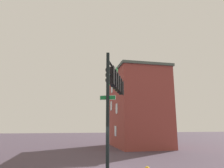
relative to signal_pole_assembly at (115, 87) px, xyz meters
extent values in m
cylinder|color=black|center=(-2.37, 0.97, -1.86)|extent=(0.20, 0.20, 6.92)
cylinder|color=black|center=(0.36, -0.18, 1.16)|extent=(5.52, 2.43, 0.14)
cylinder|color=black|center=(-1.14, 0.45, 0.66)|extent=(2.51, 1.12, 1.07)
cube|color=black|center=(-1.53, 0.61, 0.41)|extent=(0.44, 0.46, 1.10)
cube|color=black|center=(-1.61, 0.43, 0.41)|extent=(0.42, 0.21, 1.22)
sphere|color=maroon|center=(-1.45, 0.80, 0.75)|extent=(0.22, 0.22, 0.22)
cylinder|color=black|center=(-1.43, 0.85, 0.80)|extent=(0.27, 0.22, 0.23)
sphere|color=#855607|center=(-1.45, 0.80, 0.41)|extent=(0.22, 0.22, 0.22)
cylinder|color=black|center=(-1.43, 0.85, 0.46)|extent=(0.27, 0.22, 0.23)
sphere|color=#20FF59|center=(-1.45, 0.80, 0.07)|extent=(0.22, 0.22, 0.22)
cylinder|color=black|center=(-1.43, 0.85, 0.12)|extent=(0.27, 0.22, 0.23)
cube|color=black|center=(-0.69, 0.26, 0.41)|extent=(0.43, 0.45, 1.10)
cube|color=black|center=(-0.76, 0.07, 0.41)|extent=(0.42, 0.20, 1.22)
sphere|color=maroon|center=(-0.61, 0.44, 0.75)|extent=(0.22, 0.22, 0.22)
cylinder|color=black|center=(-0.59, 0.50, 0.80)|extent=(0.27, 0.22, 0.23)
sphere|color=#855607|center=(-0.61, 0.44, 0.41)|extent=(0.22, 0.22, 0.22)
cylinder|color=black|center=(-0.59, 0.50, 0.46)|extent=(0.27, 0.22, 0.23)
sphere|color=#20FF59|center=(-0.61, 0.44, 0.07)|extent=(0.22, 0.22, 0.22)
cylinder|color=black|center=(-0.59, 0.50, 0.12)|extent=(0.27, 0.22, 0.23)
cube|color=black|center=(0.15, -0.09, 0.41)|extent=(0.44, 0.46, 1.10)
cube|color=black|center=(0.07, -0.28, 0.41)|extent=(0.42, 0.21, 1.22)
sphere|color=maroon|center=(0.23, 0.09, 0.75)|extent=(0.22, 0.22, 0.22)
cylinder|color=black|center=(0.25, 0.14, 0.80)|extent=(0.27, 0.22, 0.23)
sphere|color=#855607|center=(0.23, 0.09, 0.41)|extent=(0.22, 0.22, 0.22)
cylinder|color=black|center=(0.25, 0.14, 0.46)|extent=(0.27, 0.22, 0.23)
sphere|color=#20FF59|center=(0.23, 0.09, 0.07)|extent=(0.22, 0.22, 0.22)
cylinder|color=black|center=(0.25, 0.14, 0.12)|extent=(0.27, 0.22, 0.23)
cube|color=black|center=(0.99, -0.45, 0.41)|extent=(0.43, 0.46, 1.10)
cube|color=black|center=(0.92, -0.63, 0.41)|extent=(0.42, 0.21, 1.22)
sphere|color=maroon|center=(1.07, -0.26, 0.75)|extent=(0.22, 0.22, 0.22)
cylinder|color=black|center=(1.09, -0.21, 0.80)|extent=(0.27, 0.22, 0.23)
sphere|color=#855607|center=(1.07, -0.26, 0.41)|extent=(0.22, 0.22, 0.22)
cylinder|color=black|center=(1.09, -0.21, 0.46)|extent=(0.27, 0.22, 0.23)
sphere|color=#20FF59|center=(1.07, -0.26, 0.07)|extent=(0.22, 0.22, 0.22)
cylinder|color=black|center=(1.09, -0.21, 0.12)|extent=(0.27, 0.22, 0.23)
cube|color=black|center=(1.83, -0.80, 0.41)|extent=(0.43, 0.45, 1.10)
cube|color=black|center=(1.76, -0.99, 0.41)|extent=(0.43, 0.19, 1.22)
sphere|color=maroon|center=(1.90, -0.61, 0.75)|extent=(0.22, 0.22, 0.22)
cylinder|color=black|center=(1.93, -0.56, 0.80)|extent=(0.27, 0.21, 0.23)
sphere|color=#855607|center=(1.90, -0.61, 0.41)|extent=(0.22, 0.22, 0.22)
cylinder|color=black|center=(1.93, -0.56, 0.46)|extent=(0.27, 0.21, 0.23)
sphere|color=#20FF59|center=(1.90, -0.61, 0.07)|extent=(0.22, 0.22, 0.22)
cylinder|color=black|center=(1.93, -0.56, 0.12)|extent=(0.27, 0.21, 0.23)
cube|color=black|center=(2.67, -1.15, 0.41)|extent=(0.43, 0.45, 1.10)
cube|color=black|center=(2.60, -1.34, 0.41)|extent=(0.42, 0.20, 1.22)
sphere|color=maroon|center=(2.75, -0.97, 0.75)|extent=(0.22, 0.22, 0.22)
cylinder|color=black|center=(2.77, -0.91, 0.80)|extent=(0.27, 0.22, 0.23)
sphere|color=#855607|center=(2.75, -0.97, 0.41)|extent=(0.22, 0.22, 0.22)
cylinder|color=black|center=(2.77, -0.91, 0.46)|extent=(0.27, 0.22, 0.23)
sphere|color=#20FF59|center=(2.75, -0.97, 0.07)|extent=(0.22, 0.22, 0.22)
cylinder|color=black|center=(2.77, -0.91, 0.12)|extent=(0.27, 0.22, 0.23)
cube|color=white|center=(0.64, -0.30, 1.46)|extent=(0.87, 0.38, 0.26)
cube|color=#1A7E38|center=(0.64, -0.30, 1.46)|extent=(0.84, 0.38, 0.22)
cube|color=white|center=(-2.37, 0.97, -1.14)|extent=(0.38, 0.87, 0.26)
cube|color=#177236|center=(-2.37, 0.97, -1.14)|extent=(0.38, 0.84, 0.22)
cube|color=brown|center=(10.21, -5.31, -0.71)|extent=(7.96, 5.81, 9.21)
cube|color=#4A5851|center=(10.21, -5.31, 4.05)|extent=(8.26, 6.11, 0.30)
cube|color=#A5B7C6|center=(9.61, -2.38, -0.77)|extent=(0.90, 0.04, 1.20)
cube|color=#A5B7C6|center=(12.35, -2.38, 2.19)|extent=(0.90, 0.04, 1.20)
cube|color=#A5B7C6|center=(10.24, -2.38, -3.40)|extent=(0.90, 0.04, 1.20)
cube|color=#A5B7C6|center=(12.78, -2.38, -0.17)|extent=(0.90, 0.04, 1.20)
camera|label=1|loc=(-13.70, 3.11, -2.72)|focal=31.98mm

